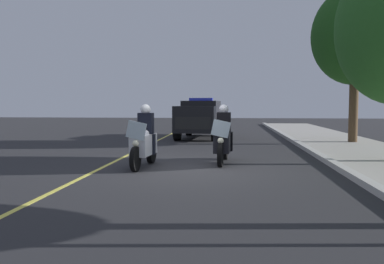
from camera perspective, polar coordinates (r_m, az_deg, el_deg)
ground_plane at (r=10.48m, az=-0.66°, el=-5.38°), size 80.00×80.00×0.00m
curb_strip at (r=10.78m, az=20.91°, el=-4.97°), size 48.00×0.24×0.15m
lane_stripe_center at (r=10.98m, az=-12.87°, el=-5.03°), size 48.00×0.12×0.01m
police_motorcycle_lead_left at (r=10.78m, az=-7.01°, el=-1.39°), size 2.14×0.61×1.72m
police_motorcycle_lead_right at (r=11.48m, az=4.54°, el=-1.05°), size 2.14×0.61×1.72m
police_suv at (r=20.03m, az=1.29°, el=2.16°), size 5.02×2.35×2.05m
tree_far_back at (r=18.52m, az=22.70°, el=12.76°), size 3.68×3.68×6.64m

